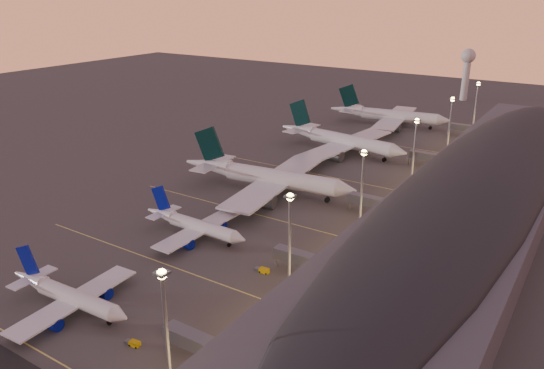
{
  "coord_description": "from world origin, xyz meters",
  "views": [
    {
      "loc": [
        91.73,
        -93.15,
        68.34
      ],
      "look_at": [
        2.0,
        45.0,
        7.0
      ],
      "focal_mm": 35.0,
      "sensor_mm": 36.0,
      "label": 1
    }
  ],
  "objects_px": {
    "airliner_wide_mid": "(340,140)",
    "baggage_tug_b": "(173,329)",
    "baggage_tug_a": "(133,343)",
    "airliner_wide_far": "(388,115)",
    "airliner_wide_near": "(266,177)",
    "airliner_narrow_north": "(194,225)",
    "airliner_narrow_south": "(68,295)",
    "baggage_tug_c": "(263,270)",
    "radar_tower": "(467,66)"
  },
  "relations": [
    {
      "from": "airliner_narrow_north",
      "to": "baggage_tug_c",
      "type": "height_order",
      "value": "airliner_narrow_north"
    },
    {
      "from": "airliner_wide_near",
      "to": "baggage_tug_b",
      "type": "xyz_separation_m",
      "value": [
        28.85,
        -79.18,
        -4.95
      ]
    },
    {
      "from": "airliner_wide_mid",
      "to": "baggage_tug_a",
      "type": "xyz_separation_m",
      "value": [
        25.12,
        -145.75,
        -4.87
      ]
    },
    {
      "from": "airliner_wide_near",
      "to": "baggage_tug_b",
      "type": "distance_m",
      "value": 84.42
    },
    {
      "from": "airliner_narrow_south",
      "to": "airliner_narrow_north",
      "type": "distance_m",
      "value": 44.18
    },
    {
      "from": "airliner_narrow_south",
      "to": "baggage_tug_c",
      "type": "xyz_separation_m",
      "value": [
        27.65,
        37.43,
        -2.83
      ]
    },
    {
      "from": "airliner_wide_near",
      "to": "baggage_tug_a",
      "type": "bearing_deg",
      "value": -80.45
    },
    {
      "from": "baggage_tug_c",
      "to": "radar_tower",
      "type": "bearing_deg",
      "value": 89.22
    },
    {
      "from": "airliner_wide_near",
      "to": "airliner_wide_far",
      "type": "relative_size",
      "value": 1.06
    },
    {
      "from": "radar_tower",
      "to": "baggage_tug_a",
      "type": "height_order",
      "value": "radar_tower"
    },
    {
      "from": "airliner_wide_far",
      "to": "radar_tower",
      "type": "bearing_deg",
      "value": 72.1
    },
    {
      "from": "airliner_narrow_north",
      "to": "baggage_tug_a",
      "type": "bearing_deg",
      "value": -62.81
    },
    {
      "from": "airliner_narrow_south",
      "to": "radar_tower",
      "type": "distance_m",
      "value": 292.74
    },
    {
      "from": "baggage_tug_b",
      "to": "airliner_narrow_north",
      "type": "bearing_deg",
      "value": 128.68
    },
    {
      "from": "airliner_narrow_south",
      "to": "baggage_tug_a",
      "type": "relative_size",
      "value": 10.46
    },
    {
      "from": "airliner_narrow_north",
      "to": "baggage_tug_a",
      "type": "relative_size",
      "value": 10.62
    },
    {
      "from": "airliner_narrow_north",
      "to": "baggage_tug_b",
      "type": "height_order",
      "value": "airliner_narrow_north"
    },
    {
      "from": "baggage_tug_a",
      "to": "baggage_tug_c",
      "type": "xyz_separation_m",
      "value": [
        5.61,
        38.9,
        0.07
      ]
    },
    {
      "from": "baggage_tug_a",
      "to": "airliner_narrow_north",
      "type": "bearing_deg",
      "value": 109.71
    },
    {
      "from": "baggage_tug_a",
      "to": "baggage_tug_b",
      "type": "relative_size",
      "value": 0.81
    },
    {
      "from": "airliner_wide_far",
      "to": "airliner_wide_mid",
      "type": "bearing_deg",
      "value": -97.66
    },
    {
      "from": "airliner_narrow_south",
      "to": "airliner_wide_near",
      "type": "distance_m",
      "value": 85.75
    },
    {
      "from": "airliner_narrow_south",
      "to": "airliner_wide_mid",
      "type": "height_order",
      "value": "airliner_wide_mid"
    },
    {
      "from": "baggage_tug_c",
      "to": "airliner_wide_far",
      "type": "bearing_deg",
      "value": 96.51
    },
    {
      "from": "airliner_narrow_north",
      "to": "airliner_wide_near",
      "type": "xyz_separation_m",
      "value": [
        -2.33,
        41.49,
        2.1
      ]
    },
    {
      "from": "airliner_wide_far",
      "to": "airliner_narrow_north",
      "type": "bearing_deg",
      "value": -96.93
    },
    {
      "from": "airliner_narrow_north",
      "to": "airliner_wide_far",
      "type": "distance_m",
      "value": 157.91
    },
    {
      "from": "airliner_wide_far",
      "to": "baggage_tug_a",
      "type": "relative_size",
      "value": 18.25
    },
    {
      "from": "radar_tower",
      "to": "baggage_tug_b",
      "type": "bearing_deg",
      "value": -87.45
    },
    {
      "from": "airliner_wide_far",
      "to": "baggage_tug_a",
      "type": "bearing_deg",
      "value": -90.69
    },
    {
      "from": "baggage_tug_c",
      "to": "airliner_narrow_south",
      "type": "bearing_deg",
      "value": -130.55
    },
    {
      "from": "airliner_wide_mid",
      "to": "baggage_tug_c",
      "type": "distance_m",
      "value": 111.28
    },
    {
      "from": "radar_tower",
      "to": "baggage_tug_a",
      "type": "distance_m",
      "value": 294.27
    },
    {
      "from": "airliner_narrow_south",
      "to": "airliner_wide_mid",
      "type": "relative_size",
      "value": 0.56
    },
    {
      "from": "airliner_wide_mid",
      "to": "baggage_tug_b",
      "type": "height_order",
      "value": "airliner_wide_mid"
    },
    {
      "from": "airliner_narrow_south",
      "to": "airliner_wide_far",
      "type": "relative_size",
      "value": 0.57
    },
    {
      "from": "airliner_narrow_north",
      "to": "airliner_wide_near",
      "type": "relative_size",
      "value": 0.55
    },
    {
      "from": "airliner_narrow_south",
      "to": "airliner_wide_mid",
      "type": "distance_m",
      "value": 144.32
    },
    {
      "from": "airliner_wide_mid",
      "to": "baggage_tug_b",
      "type": "distance_m",
      "value": 140.82
    },
    {
      "from": "airliner_narrow_north",
      "to": "baggage_tug_a",
      "type": "distance_m",
      "value": 51.18
    },
    {
      "from": "airliner_wide_near",
      "to": "radar_tower",
      "type": "bearing_deg",
      "value": 78.89
    },
    {
      "from": "airliner_wide_mid",
      "to": "baggage_tug_c",
      "type": "height_order",
      "value": "airliner_wide_mid"
    },
    {
      "from": "radar_tower",
      "to": "baggage_tug_b",
      "type": "xyz_separation_m",
      "value": [
        12.69,
        -285.39,
        -21.3
      ]
    },
    {
      "from": "airliner_wide_near",
      "to": "baggage_tug_b",
      "type": "bearing_deg",
      "value": -76.61
    },
    {
      "from": "airliner_narrow_south",
      "to": "baggage_tug_b",
      "type": "distance_m",
      "value": 26.55
    },
    {
      "from": "airliner_wide_mid",
      "to": "baggage_tug_b",
      "type": "bearing_deg",
      "value": -70.78
    },
    {
      "from": "baggage_tug_a",
      "to": "baggage_tug_b",
      "type": "bearing_deg",
      "value": 58.9
    },
    {
      "from": "airliner_wide_near",
      "to": "radar_tower",
      "type": "distance_m",
      "value": 207.49
    },
    {
      "from": "airliner_narrow_south",
      "to": "baggage_tug_b",
      "type": "xyz_separation_m",
      "value": [
        25.6,
        6.48,
        -2.78
      ]
    },
    {
      "from": "airliner_wide_near",
      "to": "radar_tower",
      "type": "relative_size",
      "value": 2.06
    }
  ]
}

